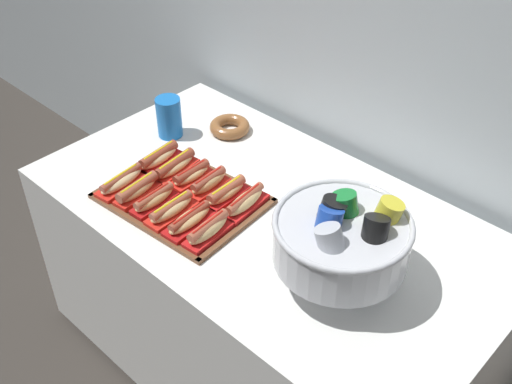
% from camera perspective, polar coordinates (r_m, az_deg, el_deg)
% --- Properties ---
extents(ground_plane, '(10.00, 10.00, 0.00)m').
position_cam_1_polar(ground_plane, '(2.47, 0.86, -15.12)').
color(ground_plane, '#38332D').
extents(buffet_table, '(1.51, 0.83, 0.75)m').
position_cam_1_polar(buffet_table, '(2.17, 0.96, -8.91)').
color(buffet_table, white).
rests_on(buffet_table, ground_plane).
extents(serving_tray, '(0.51, 0.39, 0.01)m').
position_cam_1_polar(serving_tray, '(1.98, -6.72, -0.65)').
color(serving_tray, brown).
rests_on(serving_tray, buffet_table).
extents(hot_dog_0, '(0.09, 0.19, 0.06)m').
position_cam_1_polar(hot_dog_0, '(2.03, -12.17, 0.94)').
color(hot_dog_0, red).
rests_on(hot_dog_0, serving_tray).
extents(hot_dog_1, '(0.07, 0.17, 0.06)m').
position_cam_1_polar(hot_dog_1, '(1.99, -10.76, 0.18)').
color(hot_dog_1, red).
rests_on(hot_dog_1, serving_tray).
extents(hot_dog_2, '(0.07, 0.16, 0.06)m').
position_cam_1_polar(hot_dog_2, '(1.94, -9.27, -0.71)').
color(hot_dog_2, '#B21414').
rests_on(hot_dog_2, serving_tray).
extents(hot_dog_3, '(0.07, 0.18, 0.06)m').
position_cam_1_polar(hot_dog_3, '(1.89, -7.71, -1.61)').
color(hot_dog_3, red).
rests_on(hot_dog_3, serving_tray).
extents(hot_dog_4, '(0.08, 0.18, 0.06)m').
position_cam_1_polar(hot_dog_4, '(1.85, -6.08, -2.59)').
color(hot_dog_4, '#B21414').
rests_on(hot_dog_4, serving_tray).
extents(hot_dog_5, '(0.07, 0.17, 0.06)m').
position_cam_1_polar(hot_dog_5, '(1.81, -4.37, -3.48)').
color(hot_dog_5, red).
rests_on(hot_dog_5, serving_tray).
extents(hot_dog_6, '(0.08, 0.18, 0.06)m').
position_cam_1_polar(hot_dog_6, '(2.12, -8.84, 3.10)').
color(hot_dog_6, red).
rests_on(hot_dog_6, serving_tray).
extents(hot_dog_7, '(0.08, 0.18, 0.06)m').
position_cam_1_polar(hot_dog_7, '(2.07, -7.40, 2.33)').
color(hot_dog_7, red).
rests_on(hot_dog_7, serving_tray).
extents(hot_dog_8, '(0.07, 0.16, 0.06)m').
position_cam_1_polar(hot_dog_8, '(2.03, -5.90, 1.54)').
color(hot_dog_8, red).
rests_on(hot_dog_8, serving_tray).
extents(hot_dog_9, '(0.07, 0.16, 0.06)m').
position_cam_1_polar(hot_dog_9, '(1.98, -4.35, 0.81)').
color(hot_dog_9, red).
rests_on(hot_dog_9, serving_tray).
extents(hot_dog_10, '(0.07, 0.17, 0.06)m').
position_cam_1_polar(hot_dog_10, '(1.94, -2.71, -0.08)').
color(hot_dog_10, red).
rests_on(hot_dog_10, serving_tray).
extents(hot_dog_11, '(0.08, 0.18, 0.06)m').
position_cam_1_polar(hot_dog_11, '(1.90, -1.01, -0.96)').
color(hot_dog_11, red).
rests_on(hot_dog_11, serving_tray).
extents(punch_bowl, '(0.36, 0.36, 0.27)m').
position_cam_1_polar(punch_bowl, '(1.62, 7.87, -4.26)').
color(punch_bowl, silver).
rests_on(punch_bowl, buffet_table).
extents(cup_stack, '(0.09, 0.09, 0.15)m').
position_cam_1_polar(cup_stack, '(2.26, -7.93, 6.77)').
color(cup_stack, blue).
rests_on(cup_stack, buffet_table).
extents(donut, '(0.15, 0.15, 0.04)m').
position_cam_1_polar(donut, '(2.28, -2.41, 5.96)').
color(donut, brown).
rests_on(donut, buffet_table).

